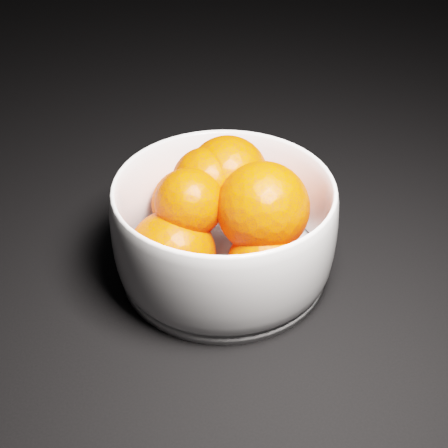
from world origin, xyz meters
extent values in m
cylinder|color=silver|center=(-0.25, 0.25, 0.01)|extent=(0.20, 0.20, 0.01)
sphere|color=#F33500|center=(-0.21, 0.29, 0.05)|extent=(0.07, 0.07, 0.07)
sphere|color=#F33500|center=(-0.28, 0.30, 0.05)|extent=(0.07, 0.07, 0.07)
sphere|color=#F33500|center=(-0.30, 0.22, 0.05)|extent=(0.08, 0.08, 0.08)
sphere|color=#F33500|center=(-0.22, 0.20, 0.05)|extent=(0.07, 0.07, 0.07)
sphere|color=#F33500|center=(-0.24, 0.28, 0.09)|extent=(0.08, 0.08, 0.08)
sphere|color=#F33500|center=(-0.28, 0.24, 0.09)|extent=(0.06, 0.06, 0.06)
sphere|color=#F33500|center=(-0.22, 0.22, 0.09)|extent=(0.08, 0.08, 0.08)
sphere|color=#F33500|center=(-0.26, 0.27, 0.09)|extent=(0.07, 0.07, 0.07)
camera|label=1|loc=(-0.32, -0.22, 0.42)|focal=50.00mm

